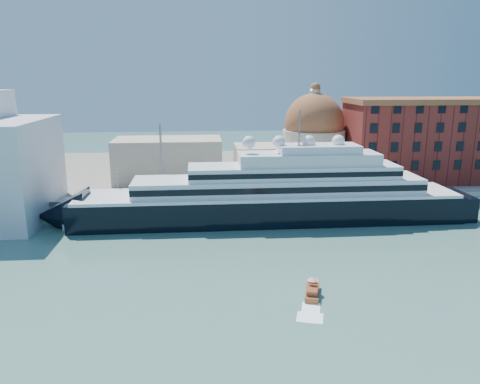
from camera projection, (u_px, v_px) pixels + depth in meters
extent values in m
plane|color=#3D6A5F|center=(267.00, 261.00, 80.85)|extent=(400.00, 400.00, 0.00)
cube|color=gray|center=(247.00, 203.00, 113.43)|extent=(180.00, 10.00, 2.50)
cube|color=slate|center=(234.00, 171.00, 153.14)|extent=(260.00, 72.00, 2.00)
cube|color=slate|center=(249.00, 200.00, 108.64)|extent=(180.00, 0.10, 1.20)
cube|color=black|center=(268.00, 210.00, 102.84)|extent=(83.93, 12.91, 6.99)
cone|color=black|center=(62.00, 216.00, 99.00)|extent=(10.76, 12.91, 12.91)
cube|color=black|center=(450.00, 207.00, 106.54)|extent=(6.46, 11.84, 6.46)
cube|color=white|center=(268.00, 194.00, 101.94)|extent=(81.77, 13.13, 0.65)
cube|color=white|center=(278.00, 185.00, 101.66)|extent=(62.41, 10.76, 3.23)
cube|color=black|center=(283.00, 191.00, 96.46)|extent=(62.41, 0.15, 1.29)
cube|color=white|center=(293.00, 171.00, 101.22)|extent=(45.19, 9.68, 2.80)
cube|color=white|center=(308.00, 159.00, 100.86)|extent=(30.13, 8.61, 2.58)
cube|color=white|center=(318.00, 149.00, 100.53)|extent=(17.22, 7.53, 1.72)
cylinder|color=slate|center=(299.00, 128.00, 99.07)|extent=(0.32, 0.32, 7.53)
sphere|color=white|center=(249.00, 142.00, 98.86)|extent=(2.80, 2.80, 2.80)
sphere|color=white|center=(279.00, 142.00, 99.42)|extent=(2.80, 2.80, 2.80)
sphere|color=white|center=(309.00, 142.00, 99.98)|extent=(2.80, 2.80, 2.80)
sphere|color=white|center=(338.00, 141.00, 100.54)|extent=(2.80, 2.80, 2.80)
cube|color=white|center=(93.00, 224.00, 98.88)|extent=(11.99, 4.61, 1.57)
cube|color=white|center=(103.00, 218.00, 98.85)|extent=(4.06, 2.68, 1.18)
cube|color=brown|center=(312.00, 293.00, 67.96)|extent=(3.45, 6.03, 0.95)
cube|color=brown|center=(312.00, 291.00, 66.86)|extent=(2.14, 2.72, 0.76)
cylinder|color=slate|center=(313.00, 284.00, 68.13)|extent=(0.06, 0.06, 1.53)
cone|color=red|center=(313.00, 279.00, 67.93)|extent=(1.72, 1.72, 0.38)
cube|color=maroon|center=(422.00, 142.00, 132.55)|extent=(42.00, 18.00, 22.00)
cube|color=brown|center=(426.00, 101.00, 129.80)|extent=(43.00, 19.00, 1.50)
cylinder|color=beige|center=(313.00, 154.00, 136.70)|extent=(18.00, 18.00, 14.00)
sphere|color=brown|center=(314.00, 123.00, 134.55)|extent=(17.00, 17.00, 17.00)
cylinder|color=beige|center=(315.00, 95.00, 132.63)|extent=(3.00, 3.00, 3.00)
cube|color=beige|center=(267.00, 163.00, 134.03)|extent=(18.00, 14.00, 10.00)
cube|color=beige|center=(168.00, 160.00, 133.28)|extent=(30.00, 16.00, 12.00)
cylinder|color=slate|center=(118.00, 187.00, 106.66)|extent=(0.24, 0.24, 8.00)
cube|color=slate|center=(116.00, 169.00, 105.68)|extent=(0.80, 0.30, 0.25)
cylinder|color=slate|center=(248.00, 184.00, 109.27)|extent=(0.24, 0.24, 8.00)
cube|color=slate|center=(248.00, 167.00, 108.29)|extent=(0.80, 0.30, 0.25)
cylinder|color=slate|center=(372.00, 182.00, 111.89)|extent=(0.24, 0.24, 8.00)
cube|color=slate|center=(374.00, 165.00, 110.90)|extent=(0.80, 0.30, 0.25)
cylinder|color=slate|center=(161.00, 163.00, 108.27)|extent=(0.50, 0.50, 18.00)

